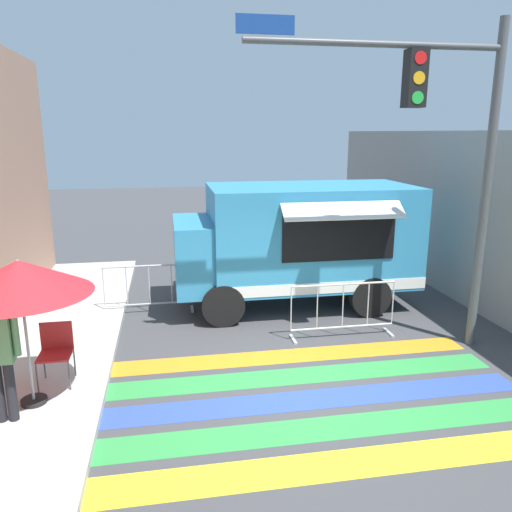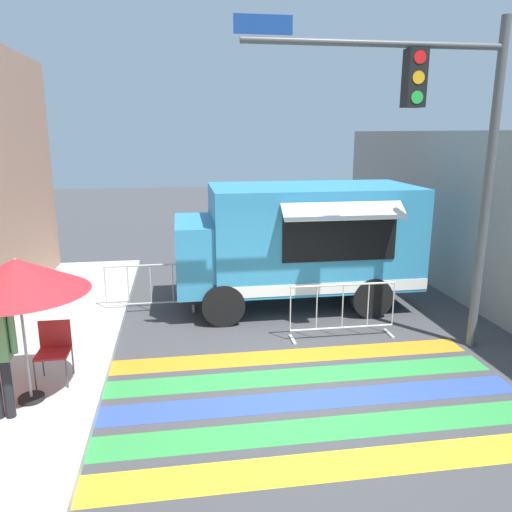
{
  "view_description": "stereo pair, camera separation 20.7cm",
  "coord_description": "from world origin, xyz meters",
  "px_view_note": "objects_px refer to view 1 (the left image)",
  "views": [
    {
      "loc": [
        -2.08,
        -6.97,
        3.89
      ],
      "look_at": [
        -0.41,
        2.47,
        1.51
      ],
      "focal_mm": 35.0,
      "sensor_mm": 36.0,
      "label": 1
    },
    {
      "loc": [
        -1.88,
        -7.01,
        3.89
      ],
      "look_at": [
        -0.41,
        2.47,
        1.51
      ],
      "focal_mm": 35.0,
      "sensor_mm": 36.0,
      "label": 2
    }
  ],
  "objects_px": {
    "barricade_side": "(149,289)",
    "barricade_front": "(343,310)",
    "patio_umbrella": "(20,278)",
    "folding_chair": "(56,347)",
    "traffic_signal_pole": "(444,132)",
    "food_truck": "(292,238)"
  },
  "relations": [
    {
      "from": "patio_umbrella",
      "to": "folding_chair",
      "type": "relative_size",
      "value": 2.28
    },
    {
      "from": "folding_chair",
      "to": "barricade_front",
      "type": "relative_size",
      "value": 0.44
    },
    {
      "from": "patio_umbrella",
      "to": "barricade_front",
      "type": "distance_m",
      "value": 5.75
    },
    {
      "from": "barricade_front",
      "to": "food_truck",
      "type": "bearing_deg",
      "value": 103.87
    },
    {
      "from": "folding_chair",
      "to": "barricade_front",
      "type": "xyz_separation_m",
      "value": [
        5.04,
        1.19,
        -0.15
      ]
    },
    {
      "from": "food_truck",
      "to": "patio_umbrella",
      "type": "height_order",
      "value": "food_truck"
    },
    {
      "from": "barricade_front",
      "to": "patio_umbrella",
      "type": "bearing_deg",
      "value": -160.99
    },
    {
      "from": "food_truck",
      "to": "barricade_side",
      "type": "height_order",
      "value": "food_truck"
    },
    {
      "from": "food_truck",
      "to": "folding_chair",
      "type": "xyz_separation_m",
      "value": [
        -4.53,
        -3.24,
        -0.87
      ]
    },
    {
      "from": "folding_chair",
      "to": "patio_umbrella",
      "type": "bearing_deg",
      "value": -93.66
    },
    {
      "from": "food_truck",
      "to": "barricade_front",
      "type": "height_order",
      "value": "food_truck"
    },
    {
      "from": "barricade_side",
      "to": "barricade_front",
      "type": "bearing_deg",
      "value": -28.6
    },
    {
      "from": "food_truck",
      "to": "traffic_signal_pole",
      "type": "distance_m",
      "value": 4.1
    },
    {
      "from": "traffic_signal_pole",
      "to": "patio_umbrella",
      "type": "height_order",
      "value": "traffic_signal_pole"
    },
    {
      "from": "food_truck",
      "to": "patio_umbrella",
      "type": "distance_m",
      "value": 6.14
    },
    {
      "from": "patio_umbrella",
      "to": "barricade_front",
      "type": "bearing_deg",
      "value": 19.01
    },
    {
      "from": "food_truck",
      "to": "folding_chair",
      "type": "relative_size",
      "value": 5.76
    },
    {
      "from": "patio_umbrella",
      "to": "traffic_signal_pole",
      "type": "bearing_deg",
      "value": 9.13
    },
    {
      "from": "traffic_signal_pole",
      "to": "patio_umbrella",
      "type": "relative_size",
      "value": 2.71
    },
    {
      "from": "folding_chair",
      "to": "barricade_front",
      "type": "distance_m",
      "value": 5.18
    },
    {
      "from": "food_truck",
      "to": "barricade_side",
      "type": "xyz_separation_m",
      "value": [
        -3.23,
        -0.02,
        -1.02
      ]
    },
    {
      "from": "barricade_front",
      "to": "barricade_side",
      "type": "relative_size",
      "value": 1.06
    }
  ]
}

